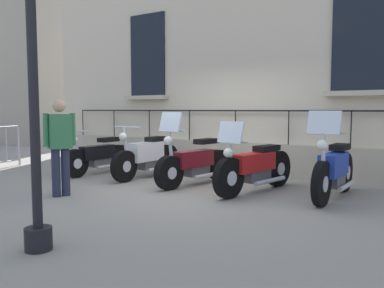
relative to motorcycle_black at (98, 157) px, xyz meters
The scene contains 9 objects.
ground_plane 2.60m from the motorcycle_black, 82.74° to the left, with size 60.00×60.00×0.00m, color gray.
building_facade 4.65m from the motorcycle_black, 130.52° to the left, with size 0.82×11.87×7.45m.
motorcycle_black is the anchor object (origin of this frame).
motorcycle_white 1.24m from the motorcycle_black, 101.35° to the left, with size 2.11×0.67×1.12m.
motorcycle_maroon 2.53m from the motorcycle_black, 91.58° to the left, with size 2.07×0.68×1.41m.
motorcycle_red 3.80m from the motorcycle_black, 90.54° to the left, with size 2.13×0.74×1.26m.
motorcycle_blue 5.11m from the motorcycle_black, 92.82° to the left, with size 2.04×0.59×1.44m.
pedestrian_standing 2.41m from the motorcycle_black, 30.70° to the left, with size 0.49×0.35×1.63m.
distant_building 12.85m from the motorcycle_black, 123.03° to the right, with size 5.81×4.93×12.35m.
Camera 1 is at (6.12, 4.11, 1.46)m, focal length 37.66 mm.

